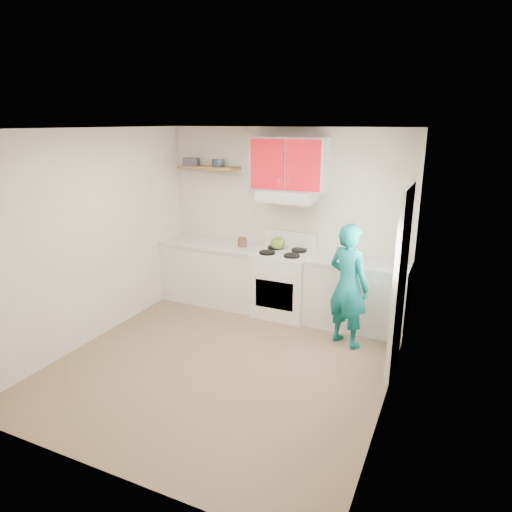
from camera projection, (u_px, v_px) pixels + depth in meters
The scene contains 21 objects.
floor at pixel (224, 362), 5.24m from camera, with size 3.80×3.80×0.00m, color brown.
ceiling at pixel (219, 128), 4.50m from camera, with size 3.60×3.80×0.04m, color white.
back_wall at pixel (285, 221), 6.53m from camera, with size 3.60×0.04×2.60m, color beige.
front_wall at pixel (93, 323), 3.22m from camera, with size 3.60×0.04×2.60m, color beige.
left_wall at pixel (93, 237), 5.59m from camera, with size 0.04×3.80×2.60m, color beige.
right_wall at pixel (395, 277), 4.16m from camera, with size 0.04×3.80×2.60m, color beige.
door at pixel (400, 281), 4.86m from camera, with size 0.05×0.85×2.05m, color white.
door_glass at pixel (401, 243), 4.75m from camera, with size 0.01×0.55×0.95m, color white.
counter_left at pixel (214, 273), 6.92m from camera, with size 1.52×0.60×0.90m, color silver.
counter_right at pixel (356, 295), 6.06m from camera, with size 1.32×0.60×0.90m, color silver.
stove at pixel (283, 284), 6.45m from camera, with size 0.76×0.65×0.92m, color white.
range_hood at pixel (287, 196), 6.19m from camera, with size 0.76×0.44×0.15m, color silver.
upper_cabinets at pixel (289, 164), 6.11m from camera, with size 1.02×0.33×0.70m, color red.
shelf at pixel (209, 168), 6.65m from camera, with size 0.90×0.30×0.04m, color brown.
books at pixel (191, 162), 6.73m from camera, with size 0.22×0.16×0.11m, color #3F3840.
tin at pixel (218, 163), 6.58m from camera, with size 0.18×0.18×0.11m, color #333D4C.
kettle at pixel (277, 243), 6.45m from camera, with size 0.21×0.21×0.18m, color olive.
crock at pixel (242, 243), 6.59m from camera, with size 0.13×0.13×0.15m, color #533124.
cutting_board at pixel (338, 261), 5.98m from camera, with size 0.27×0.20×0.02m, color olive.
silicone_mat at pixel (390, 267), 5.72m from camera, with size 0.31×0.26×0.01m, color #B2121F.
person at pixel (348, 286), 5.48m from camera, with size 0.56×0.37×1.54m, color #0B6965.
Camera 1 is at (2.27, -4.11, 2.67)m, focal length 31.91 mm.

